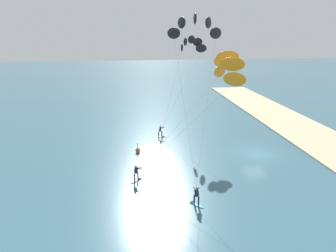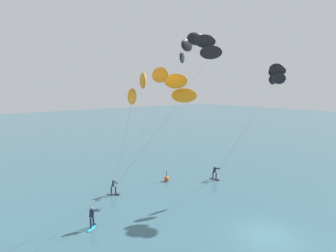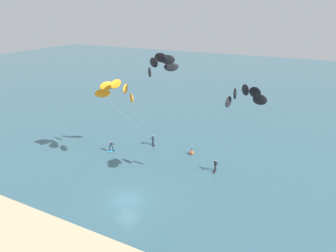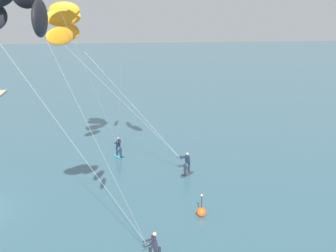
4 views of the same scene
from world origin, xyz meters
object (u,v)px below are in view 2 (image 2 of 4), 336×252
(kitesurfer_mid_water, at_px, (192,53))
(kitesurfer_far_out, at_px, (273,79))
(marker_buoy, at_px, (167,179))
(kitesurfer_nearshore, at_px, (158,91))

(kitesurfer_mid_water, relative_size, kitesurfer_far_out, 1.17)
(kitesurfer_far_out, relative_size, marker_buoy, 9.58)
(kitesurfer_nearshore, relative_size, marker_buoy, 8.77)
(marker_buoy, bearing_deg, kitesurfer_nearshore, -133.38)
(kitesurfer_mid_water, bearing_deg, kitesurfer_far_out, -9.23)
(kitesurfer_mid_water, bearing_deg, marker_buoy, 70.35)
(kitesurfer_far_out, bearing_deg, kitesurfer_nearshore, 179.16)
(kitesurfer_nearshore, height_order, kitesurfer_mid_water, kitesurfer_mid_water)
(kitesurfer_far_out, height_order, marker_buoy, kitesurfer_far_out)
(marker_buoy, bearing_deg, kitesurfer_far_out, -42.54)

